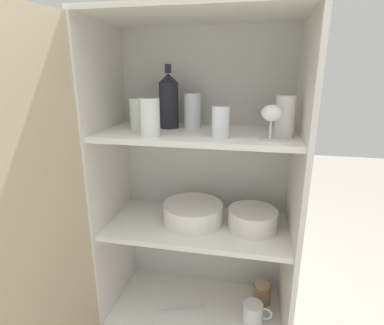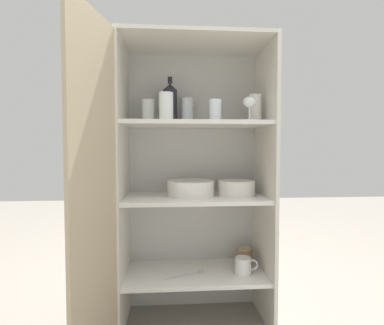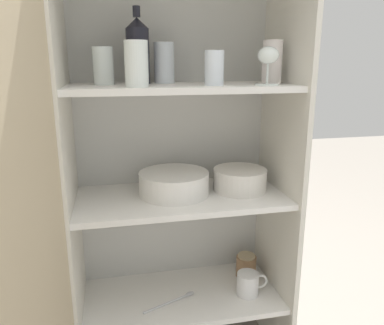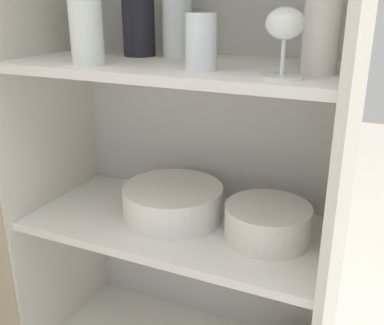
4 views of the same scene
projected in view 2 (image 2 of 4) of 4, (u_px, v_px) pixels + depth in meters
cupboard_back_panel at (192, 182)px, 1.74m from camera, size 0.76×0.02×1.45m
cupboard_side_left at (123, 187)px, 1.53m from camera, size 0.02×0.39×1.45m
cupboard_side_right at (265, 185)px, 1.58m from camera, size 0.02×0.39×1.45m
cupboard_top_panel at (195, 43)px, 1.52m from camera, size 0.76×0.39×0.02m
shelf_board_lower at (195, 273)px, 1.58m from camera, size 0.72×0.35×0.02m
shelf_board_middle at (195, 198)px, 1.56m from camera, size 0.72×0.35×0.02m
shelf_board_upper at (195, 124)px, 1.54m from camera, size 0.72×0.35×0.02m
cupboard_door at (94, 199)px, 1.15m from camera, size 0.10×0.37×1.45m
tumbler_glass_0 at (215, 110)px, 1.47m from camera, size 0.06×0.06×0.11m
tumbler_glass_1 at (255, 109)px, 1.53m from camera, size 0.07×0.07×0.14m
tumbler_glass_2 at (166, 106)px, 1.42m from camera, size 0.07×0.07×0.13m
tumbler_glass_3 at (148, 111)px, 1.54m from camera, size 0.06×0.06×0.12m
tumbler_glass_4 at (187, 111)px, 1.62m from camera, size 0.07×0.07×0.14m
wine_glass_0 at (250, 104)px, 1.45m from camera, size 0.08×0.08×0.12m
wine_bottle at (170, 103)px, 1.59m from camera, size 0.08×0.08×0.24m
plate_stack_white at (191, 188)px, 1.57m from camera, size 0.25×0.25×0.08m
mixing_bowl_large at (236, 187)px, 1.58m from camera, size 0.19×0.19×0.08m
coffee_mug_primary at (243, 266)px, 1.54m from camera, size 0.12×0.08×0.09m
storage_jar at (245, 257)px, 1.67m from camera, size 0.08×0.08×0.09m
serving_spoon at (188, 274)px, 1.54m from camera, size 0.20×0.09×0.01m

